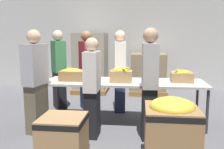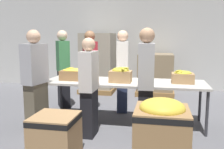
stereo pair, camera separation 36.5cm
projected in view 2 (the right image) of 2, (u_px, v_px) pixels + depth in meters
ground_plane at (124, 123)px, 4.75m from camera, size 30.00×30.00×0.00m
wall_back at (140, 24)px, 7.65m from camera, size 16.00×0.08×4.00m
sorting_table at (124, 84)px, 4.63m from camera, size 2.96×0.89×0.80m
banana_box_0 at (73, 74)px, 4.74m from camera, size 0.48×0.28×0.25m
banana_box_1 at (121, 75)px, 4.52m from camera, size 0.39×0.32×0.29m
banana_box_2 at (183, 77)px, 4.46m from camera, size 0.38×0.33×0.24m
volunteer_0 at (122, 72)px, 5.38m from camera, size 0.29×0.50×1.75m
volunteer_1 at (89, 88)px, 4.03m from camera, size 0.22×0.43×1.61m
volunteer_2 at (63, 69)px, 5.70m from camera, size 0.45×0.53×1.76m
volunteer_3 at (36, 81)px, 4.28m from camera, size 0.31×0.50×1.74m
volunteer_4 at (90, 70)px, 5.60m from camera, size 0.44×0.52×1.75m
volunteer_5 at (146, 85)px, 3.88m from camera, size 0.26×0.48×1.76m
donation_bin_0 at (55, 135)px, 3.35m from camera, size 0.58×0.58×0.59m
donation_bin_1 at (161, 132)px, 3.06m from camera, size 0.66×0.66×0.88m
pallet_stack_0 at (98, 63)px, 7.32m from camera, size 0.99×0.99×1.71m
pallet_stack_1 at (155, 74)px, 7.09m from camera, size 1.05×1.05×1.14m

